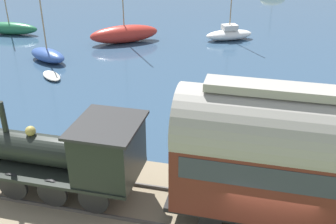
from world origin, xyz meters
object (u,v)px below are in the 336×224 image
object	(u,v)px
sailboat_green	(10,28)
sailboat_white	(229,34)
sailboat_blue	(48,55)
rowboat_off_pier	(52,76)
sailboat_red	(124,34)
rowboat_far_out	(270,94)
steam_locomotive	(77,152)

from	to	relation	value
sailboat_green	sailboat_white	bearing A→B (deg)	-85.88
sailboat_green	sailboat_blue	distance (m)	9.15
sailboat_green	rowboat_off_pier	world-z (taller)	sailboat_green
sailboat_white	sailboat_red	xyz separation A→B (m)	(-2.85, 8.48, 0.21)
sailboat_white	sailboat_red	distance (m)	8.95
sailboat_white	rowboat_off_pier	xyz separation A→B (m)	(-11.72, 10.48, -0.38)
sailboat_green	sailboat_blue	size ratio (longest dim) A/B	1.21
rowboat_far_out	sailboat_blue	bearing A→B (deg)	80.61
rowboat_far_out	rowboat_off_pier	distance (m)	14.08
sailboat_green	sailboat_blue	world-z (taller)	sailboat_green
sailboat_white	sailboat_red	bearing A→B (deg)	80.16
steam_locomotive	sailboat_blue	xyz separation A→B (m)	(14.36, 9.38, -1.86)
sailboat_green	sailboat_red	size ratio (longest dim) A/B	0.81
sailboat_blue	sailboat_white	bearing A→B (deg)	-29.08
sailboat_red	rowboat_far_out	size ratio (longest dim) A/B	5.38
sailboat_blue	rowboat_off_pier	bearing A→B (deg)	-121.99
sailboat_blue	rowboat_far_out	bearing A→B (deg)	-74.05
sailboat_white	sailboat_blue	bearing A→B (deg)	96.88
sailboat_blue	rowboat_off_pier	world-z (taller)	sailboat_blue
steam_locomotive	rowboat_off_pier	bearing A→B (deg)	33.32
sailboat_blue	sailboat_red	world-z (taller)	sailboat_red
steam_locomotive	sailboat_red	bearing A→B (deg)	15.16
steam_locomotive	sailboat_blue	world-z (taller)	sailboat_blue
sailboat_red	sailboat_blue	bearing A→B (deg)	111.90
steam_locomotive	sailboat_green	size ratio (longest dim) A/B	0.75
sailboat_green	sailboat_red	world-z (taller)	sailboat_red
sailboat_green	rowboat_off_pier	xyz separation A→B (m)	(-8.86, -8.88, -0.43)
steam_locomotive	sailboat_red	size ratio (longest dim) A/B	0.61
rowboat_off_pier	sailboat_white	bearing A→B (deg)	0.09
sailboat_green	sailboat_white	world-z (taller)	sailboat_green
steam_locomotive	sailboat_red	distance (m)	21.06
steam_locomotive	rowboat_far_out	world-z (taller)	steam_locomotive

